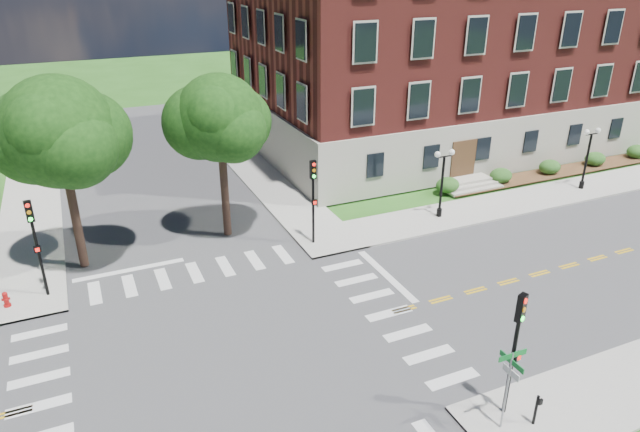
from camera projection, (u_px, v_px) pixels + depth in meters
name	position (u px, v px, depth m)	size (l,w,h in m)	color
ground	(234.00, 355.00, 23.02)	(160.00, 160.00, 0.00)	#275919
road_ew	(234.00, 355.00, 23.02)	(90.00, 12.00, 0.01)	#3D3D3F
road_ns	(234.00, 355.00, 23.02)	(12.00, 90.00, 0.01)	#3D3D3F
sidewalk_ne	(380.00, 177.00, 41.46)	(34.00, 34.00, 0.12)	#9E9B93
crosswalk_east	(389.00, 314.00, 25.67)	(2.20, 10.20, 0.02)	silver
stop_bar_east	(386.00, 275.00, 28.76)	(0.40, 5.50, 0.00)	silver
main_building	(436.00, 42.00, 46.73)	(30.60, 22.40, 16.50)	#A9A195
shrub_row	(548.00, 176.00, 41.97)	(18.00, 2.00, 1.30)	#28501A
tree_c	(59.00, 132.00, 26.57)	(5.34, 5.34, 9.77)	black
tree_d	(219.00, 118.00, 30.05)	(4.69, 4.69, 9.16)	black
traffic_signal_se	(516.00, 340.00, 18.71)	(0.38, 0.45, 4.80)	black
traffic_signal_ne	(313.00, 191.00, 30.59)	(0.33, 0.36, 4.80)	black
traffic_signal_nw	(35.00, 236.00, 25.65)	(0.34, 0.38, 4.80)	black
twin_lamp_west	(442.00, 180.00, 34.09)	(1.36, 0.36, 4.23)	black
twin_lamp_east	(588.00, 155.00, 38.34)	(1.36, 0.36, 4.23)	black
street_sign_pole	(509.00, 376.00, 18.42)	(1.10, 1.10, 3.10)	gray
push_button_post	(537.00, 409.00, 19.16)	(0.14, 0.21, 1.20)	black
fire_hydrant	(6.00, 300.00, 25.87)	(0.35, 0.35, 0.75)	#960B0B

